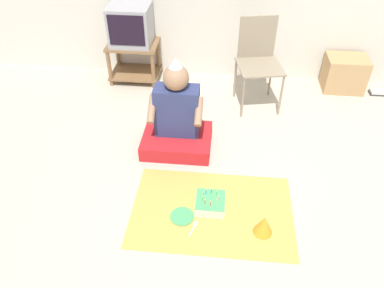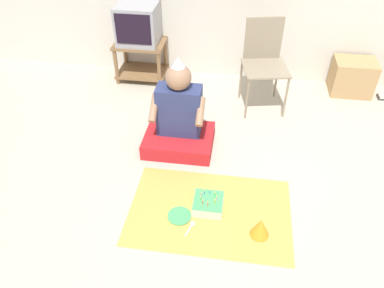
{
  "view_description": "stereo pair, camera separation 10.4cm",
  "coord_description": "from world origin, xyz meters",
  "views": [
    {
      "loc": [
        -0.1,
        -1.85,
        2.24
      ],
      "look_at": [
        -0.33,
        0.46,
        0.35
      ],
      "focal_mm": 35.0,
      "sensor_mm": 36.0,
      "label": 1
    },
    {
      "loc": [
        0.01,
        -1.84,
        2.24
      ],
      "look_at": [
        -0.33,
        0.46,
        0.35
      ],
      "focal_mm": 35.0,
      "sensor_mm": 36.0,
      "label": 2
    }
  ],
  "objects": [
    {
      "name": "birthday_cake",
      "position": [
        -0.15,
        0.12,
        0.05
      ],
      "size": [
        0.23,
        0.23,
        0.14
      ],
      "color": "#F4E0C6",
      "rests_on": "party_cloth"
    },
    {
      "name": "plastic_spoon_near",
      "position": [
        -0.25,
        -0.08,
        0.01
      ],
      "size": [
        0.06,
        0.14,
        0.01
      ],
      "color": "white",
      "rests_on": "party_cloth"
    },
    {
      "name": "person_seated",
      "position": [
        -0.51,
        0.87,
        0.28
      ],
      "size": [
        0.63,
        0.5,
        0.89
      ],
      "color": "red",
      "rests_on": "ground_plane"
    },
    {
      "name": "tv_stand",
      "position": [
        -1.17,
        2.08,
        0.27
      ],
      "size": [
        0.57,
        0.43,
        0.46
      ],
      "color": "olive",
      "rests_on": "ground_plane"
    },
    {
      "name": "ground_plane",
      "position": [
        0.0,
        0.0,
        0.0
      ],
      "size": [
        16.0,
        16.0,
        0.0
      ],
      "primitive_type": "plane",
      "color": "#BCB29E"
    },
    {
      "name": "cardboard_box_stack",
      "position": [
        1.24,
        2.09,
        0.19
      ],
      "size": [
        0.45,
        0.34,
        0.39
      ],
      "color": "tan",
      "rests_on": "ground_plane"
    },
    {
      "name": "paper_plate",
      "position": [
        -0.36,
        0.0,
        0.01
      ],
      "size": [
        0.18,
        0.18,
        0.01
      ],
      "color": "#4CB266",
      "rests_on": "party_cloth"
    },
    {
      "name": "tv",
      "position": [
        -1.17,
        2.08,
        0.67
      ],
      "size": [
        0.45,
        0.42,
        0.43
      ],
      "color": "#99999E",
      "rests_on": "tv_stand"
    },
    {
      "name": "folding_chair",
      "position": [
        0.23,
        1.72,
        0.53
      ],
      "size": [
        0.51,
        0.52,
        0.91
      ],
      "color": "gray",
      "rests_on": "ground_plane"
    },
    {
      "name": "party_cloth",
      "position": [
        -0.13,
        0.09,
        0.0
      ],
      "size": [
        1.25,
        0.84,
        0.01
      ],
      "color": "#EFA84C",
      "rests_on": "ground_plane"
    },
    {
      "name": "party_hat_blue",
      "position": [
        0.25,
        -0.08,
        0.09
      ],
      "size": [
        0.14,
        0.14,
        0.16
      ],
      "color": "gold",
      "rests_on": "party_cloth"
    }
  ]
}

